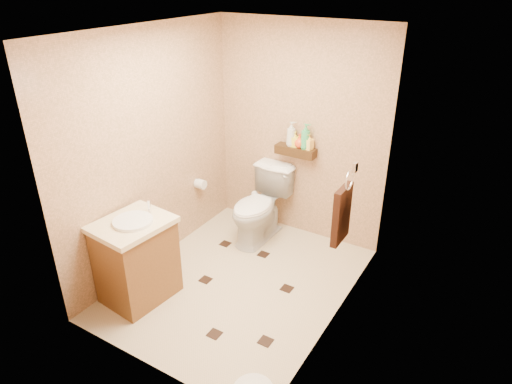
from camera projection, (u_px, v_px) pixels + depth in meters
The scene contains 18 objects.
ground at pixel (239, 282), 4.56m from camera, with size 2.50×2.50×0.00m, color beige.
wall_back at pixel (299, 133), 4.99m from camera, with size 2.00×0.04×2.40m, color tan.
wall_front at pixel (135, 237), 3.07m from camera, with size 2.00×0.04×2.40m, color tan.
wall_left at pixel (152, 152), 4.50m from camera, with size 0.04×2.50×2.40m, color tan.
wall_right at pixel (344, 199), 3.57m from camera, with size 0.04×2.50×2.40m, color tan.
ceiling at pixel (234, 30), 3.50m from camera, with size 2.00×2.50×0.02m, color white.
wall_shelf at pixel (295, 151), 5.01m from camera, with size 0.46×0.14×0.10m, color #3C2610.
floor_accents at pixel (243, 286), 4.51m from camera, with size 1.26×1.37×0.01m.
toilet at pixel (260, 206), 5.14m from camera, with size 0.47×0.82×0.83m, color white.
vanity at pixel (137, 259), 4.21m from camera, with size 0.61×0.71×0.94m.
toilet_brush at pixel (255, 213), 5.53m from camera, with size 0.10×0.10×0.45m.
towel_ring at pixel (342, 212), 3.91m from camera, with size 0.12×0.30×0.76m.
toilet_paper at pixel (200, 184), 5.23m from camera, with size 0.12×0.11×0.12m.
bottle_a at pixel (291, 134), 4.96m from camera, with size 0.11×0.11×0.27m, color beige.
bottle_b at pixel (295, 139), 4.96m from camera, with size 0.08×0.08×0.17m, color yellow.
bottle_c at pixel (300, 141), 4.93m from camera, with size 0.12×0.12×0.16m, color #E9471B.
bottle_d at pixel (306, 136), 4.88m from camera, with size 0.11×0.11×0.28m, color #35A05B.
bottle_e at pixel (309, 142), 4.88m from camera, with size 0.08×0.08×0.18m, color #FDCD54.
Camera 1 is at (2.05, -3.07, 2.83)m, focal length 32.00 mm.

